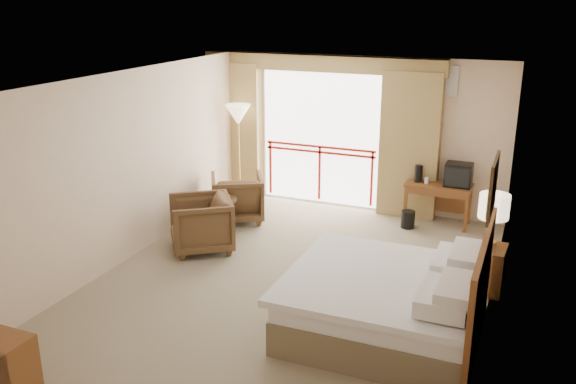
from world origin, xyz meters
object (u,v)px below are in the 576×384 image
at_px(desk, 439,192).
at_px(tv, 459,175).
at_px(side_table, 220,210).
at_px(bed, 389,302).
at_px(wastebasket, 408,219).
at_px(armchair_near, 202,249).
at_px(nightstand, 487,269).
at_px(table_lamp, 494,207).
at_px(armchair_far, 238,219).
at_px(floor_lamp, 238,119).

bearing_deg(desk, tv, -12.78).
distance_m(tv, side_table, 3.91).
height_order(bed, wastebasket, bed).
xyz_separation_m(desk, armchair_near, (-3.10, -2.52, -0.55)).
distance_m(nightstand, table_lamp, 0.83).
bearing_deg(tv, bed, -96.74).
bearing_deg(tv, table_lamp, -75.20).
bearing_deg(armchair_far, nightstand, 135.19).
relative_size(nightstand, desk, 0.56).
bearing_deg(bed, armchair_near, 158.35).
bearing_deg(floor_lamp, side_table, -73.58).
xyz_separation_m(wastebasket, armchair_near, (-2.69, -2.10, -0.14)).
relative_size(bed, armchair_far, 2.43).
height_order(desk, side_table, desk).
height_order(nightstand, armchair_near, nightstand).
bearing_deg(armchair_near, tv, 89.69).
bearing_deg(bed, table_lamp, 59.26).
bearing_deg(nightstand, tv, 110.74).
height_order(desk, armchair_far, desk).
relative_size(nightstand, wastebasket, 2.12).
distance_m(table_lamp, tv, 2.28).
bearing_deg(floor_lamp, armchair_far, -65.36).
bearing_deg(bed, desk, 91.17).
bearing_deg(armchair_far, side_table, 63.95).
height_order(armchair_near, side_table, side_table).
height_order(armchair_far, side_table, side_table).
bearing_deg(side_table, tv, 27.72).
bearing_deg(desk, floor_lamp, -179.48).
bearing_deg(armchair_far, wastebasket, 165.00).
relative_size(desk, tv, 2.52).
relative_size(nightstand, armchair_near, 0.67).
bearing_deg(floor_lamp, tv, 2.23).
bearing_deg(nightstand, armchair_far, 168.27).
relative_size(bed, table_lamp, 3.17).
relative_size(table_lamp, armchair_near, 0.74).
bearing_deg(table_lamp, nightstand, -90.00).
distance_m(table_lamp, armchair_far, 4.46).
bearing_deg(armchair_near, armchair_far, 147.38).
distance_m(desk, tv, 0.46).
bearing_deg(armchair_far, table_lamp, 135.83).
bearing_deg(desk, side_table, -152.07).
bearing_deg(table_lamp, desk, 114.45).
relative_size(armchair_near, side_table, 1.51).
height_order(armchair_near, floor_lamp, floor_lamp).
bearing_deg(desk, armchair_near, -143.63).
bearing_deg(desk, table_lamp, -68.28).
bearing_deg(table_lamp, wastebasket, 128.17).
distance_m(desk, floor_lamp, 3.76).
relative_size(table_lamp, armchair_far, 0.77).
bearing_deg(armchair_near, side_table, 146.98).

